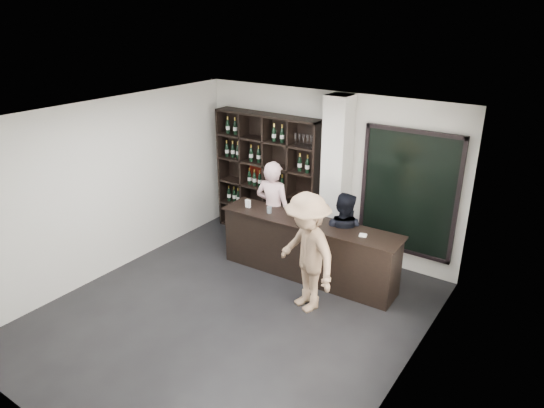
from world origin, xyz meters
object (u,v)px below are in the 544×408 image
Objects in this scene: taster_black at (342,237)px; customer at (307,253)px; tasting_counter at (308,249)px; wine_shelf at (267,177)px; taster_pink at (273,210)px.

customer is (-0.04, -1.06, 0.15)m from taster_black.
customer is at bearing 83.31° from taster_black.
customer is (0.43, -0.79, 0.41)m from tasting_counter.
tasting_counter is at bearing -33.21° from wine_shelf.
wine_shelf is 1.32× the size of customer.
wine_shelf reaches higher than taster_black.
wine_shelf is at bearing -54.83° from taster_pink.
taster_pink is 0.98× the size of customer.
wine_shelf is at bearing -24.34° from taster_black.
taster_black is at bearing 27.49° from tasting_counter.
tasting_counter is 1.00m from taster_pink.
taster_black is (0.48, 0.27, 0.25)m from tasting_counter.
taster_black is (1.98, -0.72, -0.44)m from wine_shelf.
tasting_counter is 0.60m from taster_black.
customer is at bearing 135.60° from taster_pink.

